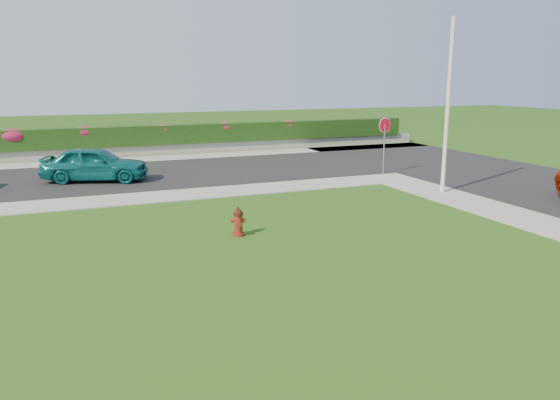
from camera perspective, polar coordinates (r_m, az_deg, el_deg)
name	(u,v)px	position (r m, az deg, el deg)	size (l,w,h in m)	color
ground	(352,260)	(13.55, 7.49, -6.20)	(120.00, 120.00, 0.00)	black
street_far	(96,178)	(25.52, -18.65, 2.20)	(26.00, 8.00, 0.04)	black
sidewalk_far	(77,203)	(20.58, -20.47, -0.32)	(24.00, 2.00, 0.04)	gray
curb_corner	(390,178)	(24.56, 11.38, 2.23)	(2.00, 2.00, 0.04)	gray
sidewalk_beyond	(166,158)	(30.90, -11.87, 4.31)	(34.00, 2.00, 0.04)	gray
retaining_wall	(161,150)	(32.33, -12.38, 5.15)	(34.00, 0.40, 0.60)	gray
hedge	(159,135)	(32.33, -12.48, 6.66)	(32.00, 0.90, 1.10)	black
fire_hydrant	(238,222)	(15.38, -4.38, -2.32)	(0.43, 0.41, 0.83)	#4D150C
sedan_teal	(95,164)	(24.54, -18.76, 3.61)	(1.75, 4.36, 1.49)	#0C5B5F
utility_pole	(448,108)	(21.63, 17.12, 9.22)	(0.16, 0.16, 6.54)	silver
stop_sign	(385,132)	(25.35, 10.88, 6.98)	(0.71, 0.13, 2.62)	slate
flower_clump_b	(13,136)	(31.82, -26.12, 6.04)	(1.51, 0.97, 0.76)	#A31C4E
flower_clump_c	(84,132)	(31.77, -19.78, 6.68)	(1.21, 0.78, 0.61)	#A31C4E
flower_clump_d	(164,129)	(32.25, -11.98, 7.26)	(1.12, 0.72, 0.56)	#A31C4E
flower_clump_e	(225,127)	(33.08, -5.76, 7.58)	(1.18, 0.76, 0.59)	#A31C4E
flower_clump_f	(289,125)	(34.48, 0.91, 7.86)	(1.13, 0.73, 0.57)	#A31C4E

